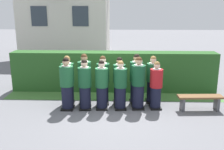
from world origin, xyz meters
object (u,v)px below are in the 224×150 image
Objects in this scene: student_front_row_3 at (120,86)px; wooden_bench at (200,100)px; student_front_row_0 at (67,85)px; student_in_red_blazer at (156,86)px; student_rear_row_3 at (119,82)px; student_front_row_4 at (138,84)px; student_rear_row_2 at (103,81)px; student_rear_row_5 at (152,80)px; student_front_row_2 at (102,86)px; student_rear_row_0 at (68,81)px; student_rear_row_1 at (85,80)px; student_front_row_1 at (85,86)px; student_rear_row_4 at (136,80)px.

student_front_row_3 is 1.11× the size of wooden_bench.
student_front_row_0 is 1.08× the size of student_in_red_blazer.
student_in_red_blazer is 0.97× the size of student_rear_row_3.
student_front_row_0 is at bearing -176.29° from student_front_row_4.
student_rear_row_2 is 1.68m from student_rear_row_5.
student_front_row_2 is at bearing 179.35° from wooden_bench.
student_rear_row_0 is 1.17m from student_rear_row_2.
student_rear_row_3 is at bearing 2.33° from student_rear_row_1.
student_rear_row_1 is at bearing 141.73° from student_front_row_2.
student_rear_row_1 reaches higher than student_front_row_1.
student_rear_row_1 is 1.16m from student_rear_row_3.
student_rear_row_1 reaches higher than student_front_row_4.
student_front_row_0 is at bearing -176.96° from student_front_row_1.
student_in_red_blazer is at bearing 1.41° from student_front_row_4.
student_rear_row_0 is (-2.89, 0.31, 0.05)m from student_in_red_blazer.
student_rear_row_3 is 0.98× the size of student_rear_row_5.
student_rear_row_3 reaches higher than student_front_row_3.
student_rear_row_2 is at bearing 160.59° from student_front_row_4.
student_rear_row_3 is (0.54, 0.05, -0.02)m from student_rear_row_2.
student_rear_row_2 is (-1.72, 0.39, 0.05)m from student_in_red_blazer.
student_rear_row_3 reaches higher than wooden_bench.
student_front_row_0 reaches higher than student_rear_row_5.
student_front_row_0 is at bearing -159.96° from student_rear_row_3.
student_front_row_1 is 0.54m from student_front_row_2.
student_rear_row_1 is at bearing 158.56° from student_front_row_3.
student_front_row_3 reaches higher than student_in_red_blazer.
student_in_red_blazer is 0.94× the size of student_rear_row_2.
student_rear_row_5 is at bearing 5.20° from student_rear_row_0.
student_rear_row_0 reaches higher than wooden_bench.
student_front_row_0 reaches higher than student_rear_row_0.
student_front_row_0 is 1.03× the size of student_rear_row_5.
student_front_row_4 is at bearing 3.93° from student_front_row_1.
student_rear_row_5 reaches higher than student_front_row_2.
student_rear_row_0 is 0.98× the size of student_rear_row_4.
student_rear_row_4 is (0.57, 0.05, 0.05)m from student_rear_row_3.
student_rear_row_0 is 4.32m from wooden_bench.
student_front_row_1 is at bearing -179.88° from wooden_bench.
student_front_row_1 is 1.00× the size of student_rear_row_5.
student_front_row_0 is 1.76m from student_rear_row_3.
student_rear_row_4 reaches higher than student_rear_row_3.
student_front_row_2 is 1.26m from student_rear_row_4.
student_rear_row_3 is 0.94× the size of student_rear_row_4.
student_front_row_2 reaches higher than student_front_row_3.
student_rear_row_1 is 1.05× the size of student_rear_row_5.
student_rear_row_1 reaches higher than student_in_red_blazer.
student_front_row_0 is 4.23m from wooden_bench.
student_front_row_4 is 1.05× the size of student_rear_row_5.
student_front_row_2 is at bearing -152.68° from student_rear_row_4.
wooden_bench is at bearing -0.65° from student_front_row_2.
wooden_bench is at bearing -17.12° from student_rear_row_4.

